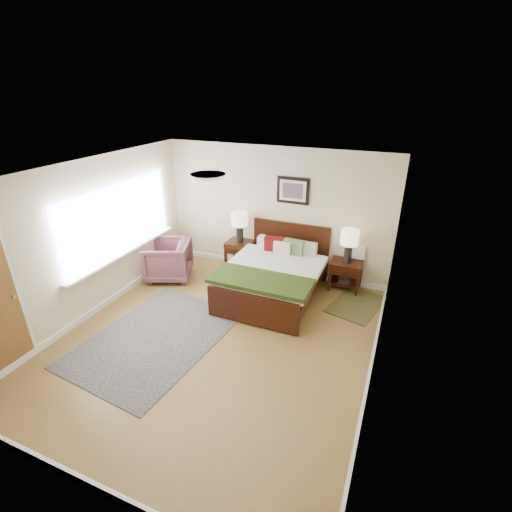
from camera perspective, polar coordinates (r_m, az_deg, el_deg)
name	(u,v)px	position (r m, az deg, el deg)	size (l,w,h in m)	color
floor	(217,339)	(5.78, -6.04, -12.56)	(5.00, 5.00, 0.00)	olive
back_wall	(275,212)	(7.23, 2.96, 6.75)	(4.50, 0.04, 2.50)	beige
front_wall	(63,392)	(3.54, -27.52, -18.00)	(4.50, 0.04, 2.50)	beige
left_wall	(88,241)	(6.45, -24.47, 2.16)	(0.04, 5.00, 2.50)	beige
right_wall	(384,298)	(4.57, 19.05, -6.13)	(0.04, 5.00, 2.50)	beige
ceiling	(208,174)	(4.70, -7.42, 12.42)	(4.50, 5.00, 0.02)	white
window	(120,220)	(6.83, -20.22, 5.22)	(0.11, 2.72, 1.32)	silver
ceil_fixture	(208,177)	(4.71, -7.40, 12.01)	(0.44, 0.44, 0.08)	white
bed	(274,271)	(6.56, 2.75, -2.37)	(1.65, 1.99, 1.07)	black
wall_art	(293,191)	(6.96, 5.70, 9.98)	(0.62, 0.05, 0.50)	black
nightstand_left	(240,248)	(7.52, -2.54, 1.30)	(0.51, 0.46, 0.61)	black
nightstand_right	(346,273)	(7.03, 13.62, -2.50)	(0.56, 0.42, 0.56)	black
lamp_left	(240,222)	(7.34, -2.55, 5.28)	(0.32, 0.32, 0.61)	black
lamp_right	(349,240)	(6.78, 14.17, 2.34)	(0.32, 0.32, 0.61)	black
armchair	(168,260)	(7.44, -13.37, -0.60)	(0.81, 0.84, 0.76)	brown
rug_persian	(156,338)	(5.96, -15.10, -12.02)	(1.75, 2.47, 0.01)	#0B1A38
rug_navy	(356,304)	(6.77, 15.20, -7.15)	(0.74, 1.11, 0.01)	black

